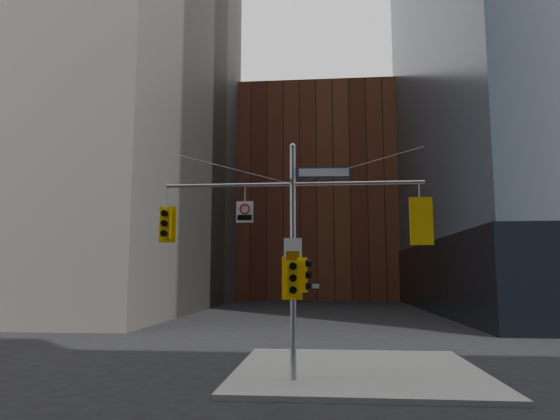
% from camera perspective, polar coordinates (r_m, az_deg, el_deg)
% --- Properties ---
extents(ground, '(160.00, 160.00, 0.00)m').
position_cam_1_polar(ground, '(13.59, 0.98, -21.13)').
color(ground, black).
rests_on(ground, ground).
extents(sidewalk_corner, '(8.00, 8.00, 0.15)m').
position_cam_1_polar(sidewalk_corner, '(17.48, 8.87, -17.68)').
color(sidewalk_corner, gray).
rests_on(sidewalk_corner, ground).
extents(brick_midrise, '(26.00, 20.00, 28.00)m').
position_cam_1_polar(brick_midrise, '(71.98, 4.34, 1.28)').
color(brick_midrise, brown).
rests_on(brick_midrise, ground).
extents(signal_assembly, '(8.00, 0.80, 7.30)m').
position_cam_1_polar(signal_assembly, '(15.23, 1.49, -2.90)').
color(signal_assembly, '#94979C').
rests_on(signal_assembly, ground).
extents(traffic_light_west_arm, '(0.55, 0.42, 1.15)m').
position_cam_1_polar(traffic_light_west_arm, '(16.03, -12.90, -1.56)').
color(traffic_light_west_arm, yellow).
rests_on(traffic_light_west_arm, ground).
extents(traffic_light_east_arm, '(0.68, 0.53, 1.42)m').
position_cam_1_polar(traffic_light_east_arm, '(15.50, 15.73, -1.28)').
color(traffic_light_east_arm, yellow).
rests_on(traffic_light_east_arm, ground).
extents(traffic_light_pole_side, '(0.45, 0.38, 1.04)m').
position_cam_1_polar(traffic_light_pole_side, '(15.16, 2.74, -7.41)').
color(traffic_light_pole_side, yellow).
rests_on(traffic_light_pole_side, ground).
extents(traffic_light_pole_front, '(0.61, 0.52, 1.29)m').
position_cam_1_polar(traffic_light_pole_front, '(14.92, 1.44, -7.77)').
color(traffic_light_pole_front, yellow).
rests_on(traffic_light_pole_front, ground).
extents(street_sign_blade, '(1.64, 0.14, 0.32)m').
position_cam_1_polar(street_sign_blade, '(15.47, 5.04, 4.29)').
color(street_sign_blade, navy).
rests_on(street_sign_blade, ground).
extents(regulatory_sign_arm, '(0.53, 0.06, 0.67)m').
position_cam_1_polar(regulatory_sign_arm, '(15.45, -4.06, -0.14)').
color(regulatory_sign_arm, silver).
rests_on(regulatory_sign_arm, ground).
extents(regulatory_sign_pole, '(0.55, 0.07, 0.71)m').
position_cam_1_polar(regulatory_sign_pole, '(15.09, 1.47, -4.66)').
color(regulatory_sign_pole, silver).
rests_on(regulatory_sign_pole, ground).
extents(street_blade_ew, '(0.66, 0.06, 0.13)m').
position_cam_1_polar(street_blade_ew, '(15.17, 3.23, -8.67)').
color(street_blade_ew, silver).
rests_on(street_blade_ew, ground).
extents(street_blade_ns, '(0.11, 0.68, 0.14)m').
position_cam_1_polar(street_blade_ns, '(15.65, 1.62, -8.89)').
color(street_blade_ns, '#145926').
rests_on(street_blade_ns, ground).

